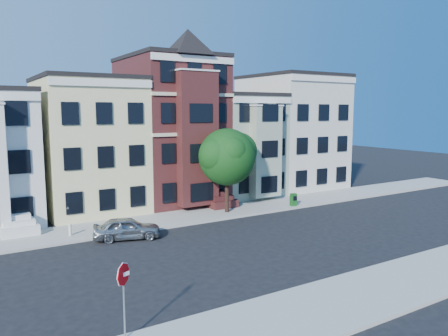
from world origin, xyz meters
TOP-DOWN VIEW (x-y plane):
  - ground at (0.00, 0.00)m, footprint 120.00×120.00m
  - far_sidewalk at (0.00, 8.00)m, footprint 60.00×4.00m
  - near_sidewalk at (0.00, -8.00)m, footprint 60.00×4.00m
  - house_yellow at (-7.00, 14.50)m, footprint 7.00×9.00m
  - house_brown at (0.00, 14.50)m, footprint 7.00×9.00m
  - house_green at (6.50, 14.50)m, footprint 6.00×9.00m
  - house_cream at (13.50, 14.50)m, footprint 8.00×9.00m
  - street_tree at (1.39, 7.52)m, footprint 7.85×7.85m
  - parked_car at (-7.25, 5.20)m, footprint 4.30×2.70m
  - newspaper_box at (7.08, 6.53)m, footprint 0.51×0.47m
  - fire_hydrant at (-10.14, 7.30)m, footprint 0.24×0.24m
  - stop_sign at (-11.34, -6.30)m, footprint 0.82×0.39m

SIDE VIEW (x-z plane):
  - ground at x=0.00m, z-range 0.00..0.00m
  - far_sidewalk at x=0.00m, z-range 0.00..0.15m
  - near_sidewalk at x=0.00m, z-range 0.00..0.15m
  - fire_hydrant at x=-10.14m, z-range 0.15..0.74m
  - newspaper_box at x=7.08m, z-range 0.15..1.16m
  - parked_car at x=-7.25m, z-range 0.00..1.37m
  - stop_sign at x=-11.34m, z-range 0.15..3.16m
  - street_tree at x=1.39m, z-range 0.15..7.97m
  - house_green at x=6.50m, z-range 0.00..9.00m
  - house_yellow at x=-7.00m, z-range 0.00..10.00m
  - house_cream at x=13.50m, z-range 0.00..11.00m
  - house_brown at x=0.00m, z-range 0.00..12.00m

